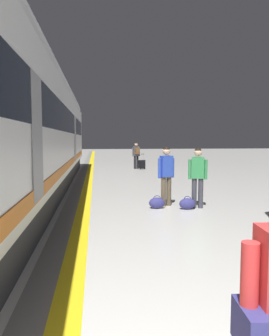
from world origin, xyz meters
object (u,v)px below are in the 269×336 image
Objects in this scene: passenger_near at (198,173)px; duffel_bag_mid at (157,203)px; passenger_mid at (166,172)px; duffel_bag_near at (187,204)px; high_speed_train at (11,117)px; passenger_far at (136,153)px; suitcase_far at (142,164)px.

duffel_bag_mid is at bearing 177.38° from passenger_near.
passenger_mid reaches higher than duffel_bag_mid.
passenger_near is 0.99× the size of passenger_mid.
high_speed_train is at bearing 164.06° from duffel_bag_near.
duffel_bag_mid is (-0.32, -0.32, -0.81)m from passenger_mid.
passenger_mid reaches higher than duffel_bag_near.
duffel_bag_mid is at bearing -94.28° from passenger_far.
passenger_far is at bearing 65.32° from high_speed_train.
suitcase_far is (0.31, -0.32, -0.67)m from passenger_far.
duffel_bag_mid is at bearing -95.95° from suitcase_far.
passenger_near is (5.13, -1.23, -1.55)m from high_speed_train.
high_speed_train reaches higher than duffel_bag_mid.
passenger_near is 11.60m from suitcase_far.
high_speed_train reaches higher than suitcase_far.
suitcase_far is at bearing -45.84° from passenger_far.
passenger_far is (4.91, 10.68, -1.52)m from high_speed_train.
passenger_mid is 11.55m from passenger_far.
passenger_far is (-0.22, 11.90, 0.03)m from passenger_near.
high_speed_train is 4.68m from passenger_mid.
passenger_far reaches higher than suitcase_far.
passenger_near reaches higher than duffel_bag_mid.
high_speed_train is 30.21× the size of suitcase_far.
suitcase_far is (5.22, 10.36, -2.19)m from high_speed_train.
passenger_mid is (-0.79, 0.37, 0.01)m from passenger_near.
passenger_mid reaches higher than passenger_far.
duffel_bag_near is 11.74m from suitcase_far.
duffel_bag_near is at bearing -90.47° from passenger_far.
suitcase_far is at bearing 85.50° from passenger_mid.
passenger_far is 1.73× the size of suitcase_far.
duffel_bag_mid is at bearing -16.30° from high_speed_train.
duffel_bag_near is 1.07m from passenger_mid.
passenger_near is 1.72× the size of suitcase_far.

